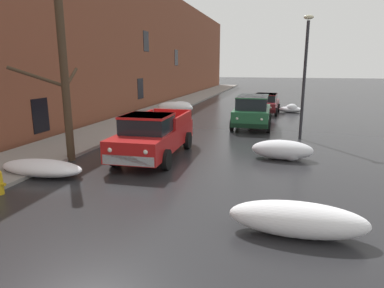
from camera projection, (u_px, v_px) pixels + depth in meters
The scene contains 13 objects.
left_sidewalk_slab at pixel (138, 118), 22.48m from camera, with size 3.10×80.00×0.12m, color gray.
brick_townhouse_facade at pixel (106, 39), 21.84m from camera, with size 0.63×80.00×10.34m.
snow_bank_near_corner_left at pixel (180, 106), 27.34m from camera, with size 1.73×1.40×0.67m.
snow_bank_along_left_kerb at pixel (283, 150), 12.91m from camera, with size 2.29×1.03×0.73m.
snow_bank_mid_block_left at pixel (41, 168), 11.00m from camera, with size 2.89×1.12×0.51m.
snow_bank_near_corner_right at pixel (298, 220), 7.07m from camera, with size 2.84×0.91×0.74m.
snow_bank_along_right_kerb at pixel (174, 108), 25.12m from camera, with size 2.71×1.42×0.88m.
snow_bank_far_right_pile at pixel (291, 109), 25.74m from camera, with size 1.81×0.93×0.67m.
bare_tree_second_along_sidewalk at pixel (64, 81), 12.17m from camera, with size 1.66×2.45×5.76m.
pickup_truck_red_approaching_near_lane at pixel (153, 135), 13.03m from camera, with size 2.24×5.25×1.76m.
suv_green_parked_kerbside_close at pixel (252, 110), 19.32m from camera, with size 2.19×4.34×1.82m.
sedan_maroon_parked_kerbside_mid at pixel (265, 103), 25.34m from camera, with size 2.14×4.42×1.42m.
street_lamp_post at pixel (305, 72), 15.79m from camera, with size 0.44×0.24×5.72m.
Camera 1 is at (3.33, -2.64, 3.51)m, focal length 31.70 mm.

